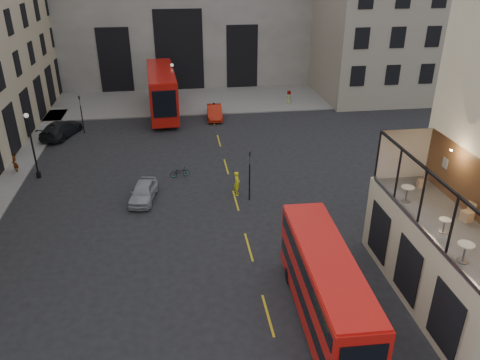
{
  "coord_description": "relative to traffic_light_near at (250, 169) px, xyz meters",
  "views": [
    {
      "loc": [
        -5.87,
        -17.44,
        16.12
      ],
      "look_at": [
        -2.08,
        9.21,
        3.0
      ],
      "focal_mm": 35.0,
      "sensor_mm": 36.0,
      "label": 1
    }
  ],
  "objects": [
    {
      "name": "car_a",
      "position": [
        -7.55,
        1.02,
        -1.75
      ],
      "size": [
        2.23,
        4.16,
        1.35
      ],
      "primitive_type": "imported",
      "rotation": [
        0.0,
        0.0,
        -0.17
      ],
      "color": "#96989D",
      "rests_on": "ground"
    },
    {
      "name": "pedestrian_c",
      "position": [
        -0.77,
        19.26,
        -1.63
      ],
      "size": [
        1.0,
        0.74,
        1.58
      ],
      "primitive_type": "imported",
      "rotation": [
        0.0,
        0.0,
        3.58
      ],
      "color": "gray",
      "rests_on": "ground"
    },
    {
      "name": "host_frontage",
      "position": [
        7.5,
        -12.0,
        -0.17
      ],
      "size": [
        3.0,
        11.0,
        4.5
      ],
      "primitive_type": "cube",
      "color": "#BBAB8C",
      "rests_on": "ground"
    },
    {
      "name": "street_lamp_b",
      "position": [
        -5.0,
        22.0,
        -0.03
      ],
      "size": [
        0.36,
        0.36,
        5.33
      ],
      "color": "black",
      "rests_on": "ground"
    },
    {
      "name": "cafe_chair_d",
      "position": [
        8.14,
        -8.26,
        2.41
      ],
      "size": [
        0.43,
        0.43,
        0.77
      ],
      "color": "tan",
      "rests_on": "cafe_floor"
    },
    {
      "name": "ground",
      "position": [
        1.0,
        -12.0,
        -2.42
      ],
      "size": [
        140.0,
        140.0,
        0.0
      ],
      "primitive_type": "plane",
      "color": "black",
      "rests_on": "ground"
    },
    {
      "name": "cafe_table_near",
      "position": [
        6.51,
        -14.95,
        2.74
      ],
      "size": [
        0.68,
        0.68,
        0.85
      ],
      "color": "white",
      "rests_on": "cafe_floor"
    },
    {
      "name": "car_c",
      "position": [
        -16.0,
        15.36,
        -1.65
      ],
      "size": [
        3.81,
        5.76,
        1.55
      ],
      "primitive_type": "imported",
      "rotation": [
        0.0,
        0.0,
        2.81
      ],
      "color": "black",
      "rests_on": "ground"
    },
    {
      "name": "cafe_chair_b",
      "position": [
        8.53,
        -11.95,
        2.41
      ],
      "size": [
        0.44,
        0.44,
        0.78
      ],
      "color": "tan",
      "rests_on": "cafe_floor"
    },
    {
      "name": "traffic_light_near",
      "position": [
        0.0,
        0.0,
        0.0
      ],
      "size": [
        0.16,
        0.2,
        3.8
      ],
      "color": "black",
      "rests_on": "ground"
    },
    {
      "name": "pedestrian_a",
      "position": [
        -16.32,
        14.0,
        -1.56
      ],
      "size": [
        0.85,
        0.67,
        1.72
      ],
      "primitive_type": "imported",
      "rotation": [
        0.0,
        0.0,
        -0.02
      ],
      "color": "gray",
      "rests_on": "ground"
    },
    {
      "name": "pedestrian_b",
      "position": [
        -6.9,
        27.85,
        -1.47
      ],
      "size": [
        1.4,
        1.32,
        1.9
      ],
      "primitive_type": "imported",
      "rotation": [
        0.0,
        0.0,
        0.68
      ],
      "color": "gray",
      "rests_on": "ground"
    },
    {
      "name": "pedestrian_d",
      "position": [
        8.34,
        22.76,
        -1.61
      ],
      "size": [
        0.86,
        0.95,
        1.63
      ],
      "primitive_type": "imported",
      "rotation": [
        0.0,
        0.0,
        2.13
      ],
      "color": "gray",
      "rests_on": "ground"
    },
    {
      "name": "bicycle",
      "position": [
        -4.88,
        4.61,
        -2.02
      ],
      "size": [
        1.59,
        0.79,
        0.8
      ],
      "primitive_type": "imported",
      "rotation": [
        0.0,
        0.0,
        1.75
      ],
      "color": "gray",
      "rests_on": "ground"
    },
    {
      "name": "cafe_chair_c",
      "position": [
        8.51,
        -11.94,
        2.46
      ],
      "size": [
        0.56,
        0.56,
        0.95
      ],
      "color": "tan",
      "rests_on": "cafe_floor"
    },
    {
      "name": "cafe_floor",
      "position": [
        7.5,
        -12.0,
        2.12
      ],
      "size": [
        3.0,
        10.0,
        0.1
      ],
      "primitive_type": "cube",
      "color": "slate",
      "rests_on": "host_frontage"
    },
    {
      "name": "street_lamp_a",
      "position": [
        -16.0,
        6.0,
        -0.03
      ],
      "size": [
        0.36,
        0.36,
        5.33
      ],
      "color": "black",
      "rests_on": "ground"
    },
    {
      "name": "pavement_far",
      "position": [
        -5.0,
        26.0,
        -2.36
      ],
      "size": [
        40.0,
        12.0,
        0.12
      ],
      "primitive_type": "cube",
      "color": "slate",
      "rests_on": "ground"
    },
    {
      "name": "bus_far",
      "position": [
        -6.24,
        21.2,
        0.31
      ],
      "size": [
        3.4,
        12.34,
        4.87
      ],
      "color": "#AE120C",
      "rests_on": "ground"
    },
    {
      "name": "car_b",
      "position": [
        -0.78,
        18.73,
        -1.71
      ],
      "size": [
        1.67,
        4.37,
        1.42
      ],
      "primitive_type": "imported",
      "rotation": [
        0.0,
        0.0,
        -0.04
      ],
      "color": "#B61E0B",
      "rests_on": "ground"
    },
    {
      "name": "cyclist",
      "position": [
        -0.78,
        0.91,
        -1.5
      ],
      "size": [
        0.54,
        0.73,
        1.85
      ],
      "primitive_type": "imported",
      "rotation": [
        0.0,
        0.0,
        1.43
      ],
      "color": "yellow",
      "rests_on": "ground"
    },
    {
      "name": "traffic_light_far",
      "position": [
        -14.0,
        16.0,
        0.0
      ],
      "size": [
        0.16,
        0.2,
        3.8
      ],
      "color": "black",
      "rests_on": "ground"
    },
    {
      "name": "bus_near",
      "position": [
        1.5,
        -12.78,
        -0.23
      ],
      "size": [
        2.55,
        9.85,
        3.9
      ],
      "color": "red",
      "rests_on": "ground"
    },
    {
      "name": "gateway",
      "position": [
        -4.0,
        35.99,
        6.96
      ],
      "size": [
        35.0,
        10.6,
        18.0
      ],
      "color": "#A19D96",
      "rests_on": "ground"
    },
    {
      "name": "cafe_table_mid",
      "position": [
        6.89,
        -12.73,
        2.62
      ],
      "size": [
        0.54,
        0.54,
        0.67
      ],
      "color": "white",
      "rests_on": "cafe_floor"
    },
    {
      "name": "pedestrian_e",
      "position": [
        -18.0,
        7.2,
        -1.58
      ],
      "size": [
        0.53,
        0.69,
        1.69
      ],
      "primitive_type": "imported",
      "rotation": [
        0.0,
        0.0,
        4.93
      ],
      "color": "gray",
      "rests_on": "ground"
    },
    {
      "name": "cafe_table_far",
      "position": [
        6.54,
        -9.71,
        2.72
      ],
      "size": [
        0.66,
        0.66,
        0.82
      ],
      "color": "beige",
      "rests_on": "cafe_floor"
    },
    {
      "name": "building_right",
      "position": [
        21.0,
        27.97,
        7.97
      ],
      "size": [
        16.6,
        18.6,
        20.0
      ],
      "color": "gray",
      "rests_on": "ground"
    }
  ]
}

